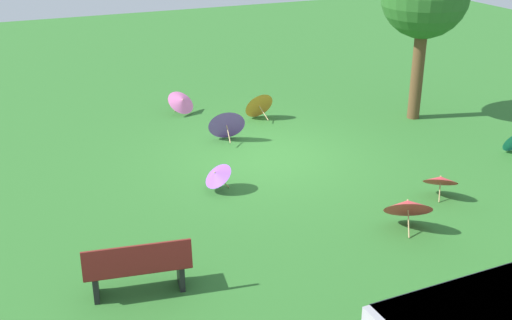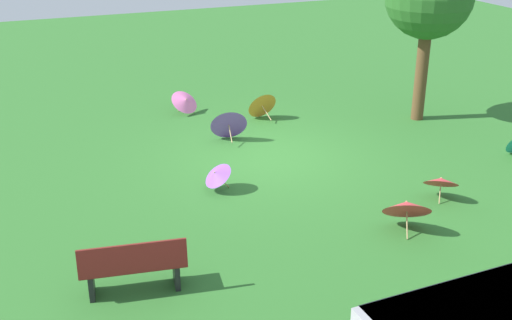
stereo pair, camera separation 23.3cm
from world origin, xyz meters
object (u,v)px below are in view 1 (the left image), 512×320
(parasol_purple_0, at_px, (217,174))
(parasol_pink_0, at_px, (182,101))
(parasol_purple_1, at_px, (226,123))
(parasol_red_1, at_px, (408,205))
(park_bench, at_px, (138,267))
(parasol_red_0, at_px, (440,180))
(parasol_orange_1, at_px, (258,104))

(parasol_purple_0, height_order, parasol_pink_0, parasol_pink_0)
(parasol_purple_1, distance_m, parasol_red_1, 5.66)
(park_bench, bearing_deg, parasol_pink_0, -111.59)
(parasol_red_0, distance_m, parasol_pink_0, 7.69)
(parasol_purple_1, distance_m, parasol_orange_1, 1.81)
(park_bench, distance_m, parasol_purple_1, 6.63)
(parasol_red_0, xyz_separation_m, parasol_purple_1, (2.76, -4.70, 0.05))
(park_bench, bearing_deg, parasol_purple_0, -128.41)
(parasol_red_0, bearing_deg, park_bench, 8.14)
(parasol_orange_1, bearing_deg, parasol_pink_0, -32.16)
(park_bench, height_order, parasol_red_0, park_bench)
(parasol_red_0, height_order, parasol_red_1, parasol_red_1)
(parasol_red_1, bearing_deg, parasol_pink_0, -76.82)
(parasol_purple_1, bearing_deg, parasol_red_1, 104.36)
(park_bench, xyz_separation_m, parasol_purple_1, (-3.55, -5.60, -0.03))
(parasol_purple_0, bearing_deg, parasol_purple_1, -114.68)
(parasol_red_0, xyz_separation_m, parasol_orange_1, (1.39, -5.88, -0.00))
(parasol_purple_0, distance_m, parasol_purple_1, 2.95)
(park_bench, height_order, parasol_purple_0, park_bench)
(parasol_red_0, relative_size, parasol_purple_1, 0.93)
(park_bench, bearing_deg, parasol_red_1, -178.64)
(parasol_orange_1, distance_m, parasol_red_1, 6.67)
(park_bench, relative_size, parasol_red_1, 1.47)
(parasol_purple_0, height_order, parasol_red_1, parasol_red_1)
(parasol_orange_1, bearing_deg, parasol_purple_1, 40.82)
(park_bench, relative_size, parasol_orange_1, 1.94)
(parasol_pink_0, bearing_deg, parasol_purple_1, 100.31)
(parasol_red_0, relative_size, parasol_orange_1, 1.09)
(parasol_red_0, bearing_deg, parasol_orange_1, -76.73)
(parasol_orange_1, bearing_deg, park_bench, 54.06)
(parasol_orange_1, height_order, parasol_pink_0, parasol_orange_1)
(parasol_red_1, bearing_deg, parasol_red_0, -149.88)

